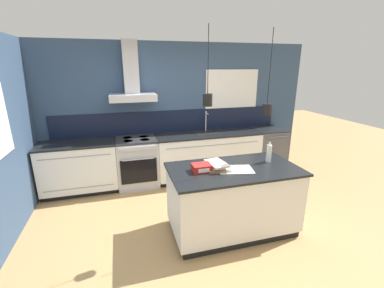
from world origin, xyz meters
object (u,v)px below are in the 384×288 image
object	(u,v)px
bottle_on_island	(269,153)
red_supply_box	(202,168)
oven_range	(138,162)
book_stack	(216,166)
dishwasher	(267,149)

from	to	relation	value
bottle_on_island	red_supply_box	bearing A→B (deg)	-176.25
oven_range	red_supply_box	world-z (taller)	red_supply_box
bottle_on_island	red_supply_box	distance (m)	0.99
book_stack	red_supply_box	world-z (taller)	red_supply_box
dishwasher	red_supply_box	distance (m)	2.74
oven_range	dishwasher	distance (m)	2.73
dishwasher	book_stack	distance (m)	2.57
bottle_on_island	oven_range	bearing A→B (deg)	134.79
oven_range	red_supply_box	xyz separation A→B (m)	(0.68, -1.74, 0.50)
dishwasher	red_supply_box	xyz separation A→B (m)	(-2.05, -1.75, 0.50)
bottle_on_island	dishwasher	bearing A→B (deg)	57.74
oven_range	dishwasher	world-z (taller)	same
dishwasher	red_supply_box	size ratio (longest dim) A/B	3.90
oven_range	bottle_on_island	world-z (taller)	bottle_on_island
oven_range	red_supply_box	bearing A→B (deg)	-68.61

